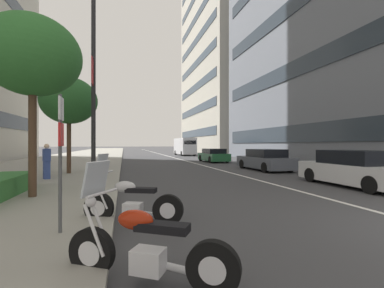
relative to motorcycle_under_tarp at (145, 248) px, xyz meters
name	(u,v)px	position (x,y,z in m)	size (l,w,h in m)	color
sidewalk_right_plaza	(78,158)	(30.07, 5.50, -0.36)	(160.00, 10.12, 0.15)	gray
lane_centre_stripe	(167,156)	(35.07, -5.85, -0.43)	(110.00, 0.16, 0.01)	silver
motorcycle_under_tarp	(145,248)	(0.00, 0.00, 0.00)	(1.23, 1.94, 1.47)	black
motorcycle_far_end_row	(131,203)	(2.50, 0.10, 0.01)	(0.97, 2.04, 1.48)	black
car_lead_in_lane	(354,169)	(5.34, -8.66, 0.24)	(4.52, 1.84, 1.44)	silver
car_mid_block_traffic	(265,160)	(12.20, -8.69, 0.21)	(4.51, 2.00, 1.36)	#4C515B
car_approaching_light	(214,156)	(20.58, -8.07, 0.18)	(4.26, 1.94, 1.27)	#236038
delivery_van_ahead	(185,146)	(36.01, -8.80, 0.97)	(6.19, 2.27, 2.62)	silver
parking_sign_by_curb	(61,146)	(1.80, 1.31, 1.22)	(0.32, 0.06, 2.40)	#47494C
street_lamp_with_banners	(101,61)	(8.64, 1.20, 4.82)	(1.26, 2.22, 8.63)	#232326
street_tree_near_plaza_corner	(33,57)	(5.42, 2.83, 3.81)	(2.73, 2.73, 5.28)	#473323
street_tree_mid_sidewalk	(69,101)	(11.92, 3.06, 3.55)	(2.89, 2.89, 5.08)	#473323
pedestrian_on_plaza	(47,161)	(9.69, 3.55, 0.49)	(0.47, 0.41, 1.55)	#33478C
office_tower_near_left	(231,36)	(48.95, -22.04, 24.34)	(27.89, 15.91, 49.54)	#B7B2A3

